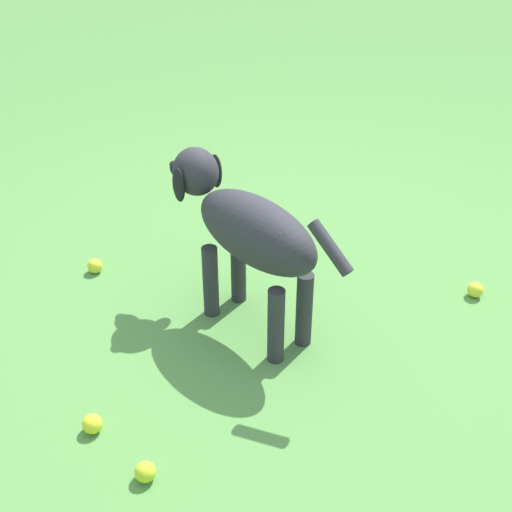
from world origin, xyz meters
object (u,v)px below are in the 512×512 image
object	(u,v)px
tennis_ball_0	(95,266)
tennis_ball_3	(145,472)
dog	(246,228)
tennis_ball_1	(92,424)
tennis_ball_2	(475,290)

from	to	relation	value
tennis_ball_0	tennis_ball_3	distance (m)	1.19
dog	tennis_ball_1	world-z (taller)	dog
tennis_ball_1	tennis_ball_3	xyz separation A→B (m)	(-0.24, 0.13, 0.00)
tennis_ball_2	tennis_ball_3	xyz separation A→B (m)	(0.95, 1.25, 0.00)
dog	tennis_ball_2	world-z (taller)	dog
tennis_ball_0	tennis_ball_2	xyz separation A→B (m)	(-1.62, -0.27, 0.00)
dog	tennis_ball_2	xyz separation A→B (m)	(-0.88, -0.42, -0.40)
tennis_ball_1	dog	bearing A→B (deg)	-114.34
dog	tennis_ball_3	bearing A→B (deg)	117.26
dog	tennis_ball_0	size ratio (longest dim) A/B	12.70
dog	tennis_ball_3	size ratio (longest dim) A/B	12.70
dog	tennis_ball_2	distance (m)	1.05
tennis_ball_1	tennis_ball_3	distance (m)	0.28
tennis_ball_0	tennis_ball_3	world-z (taller)	same
tennis_ball_1	tennis_ball_3	world-z (taller)	same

